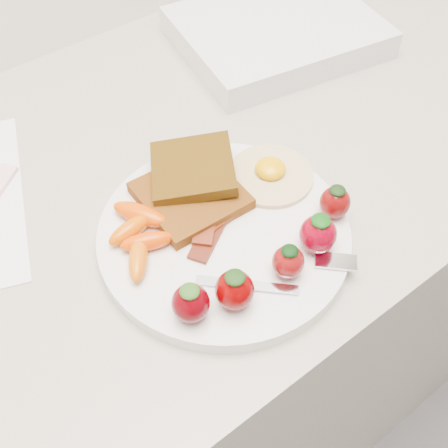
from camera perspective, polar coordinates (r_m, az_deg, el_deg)
counter at (r=1.05m, az=-4.84°, el=-12.27°), size 2.00×0.60×0.90m
plate at (r=0.60m, az=-0.00°, el=-1.14°), size 0.27×0.27×0.02m
toast_lower at (r=0.62m, az=-3.42°, el=2.90°), size 0.11×0.11×0.01m
toast_upper at (r=0.63m, az=-3.20°, el=5.66°), size 0.13×0.13×0.02m
fried_egg at (r=0.65m, az=4.73°, el=5.14°), size 0.12×0.12×0.02m
bacon_strips at (r=0.60m, az=-1.14°, el=0.30°), size 0.10×0.08×0.01m
baby_carrots at (r=0.59m, az=-8.61°, el=-1.00°), size 0.08×0.11×0.02m
strawberries at (r=0.55m, az=4.99°, el=-3.50°), size 0.23×0.06×0.05m
fork at (r=0.56m, az=6.54°, el=-5.06°), size 0.15×0.09×0.00m
appliance at (r=0.88m, az=5.38°, el=18.82°), size 0.31×0.27×0.04m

